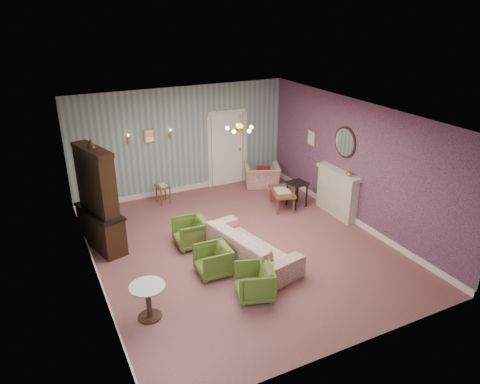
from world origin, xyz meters
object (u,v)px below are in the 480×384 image
olive_chair_c (191,231)px  side_table_black (297,194)px  olive_chair_a (255,281)px  sofa_chintz (249,241)px  pedestal_table (149,302)px  olive_chair_b (213,259)px  dresser (97,196)px  fireplace (337,193)px  coffee_table (282,199)px  wingback_chair (262,172)px

olive_chair_c → side_table_black: 3.24m
olive_chair_c → side_table_black: size_ratio=1.02×
olive_chair_a → sofa_chintz: bearing=175.3°
pedestal_table → side_table_black: bearing=29.9°
olive_chair_b → side_table_black: bearing=123.6°
olive_chair_c → side_table_black: (3.17, 0.70, -0.01)m
olive_chair_c → dresser: bearing=-112.2°
side_table_black → fireplace: bearing=-53.0°
olive_chair_b → fireplace: size_ratio=0.46×
side_table_black → coffee_table: bearing=165.2°
olive_chair_c → olive_chair_a: bearing=12.3°
pedestal_table → wingback_chair: bearing=43.5°
olive_chair_b → fireplace: bearing=108.5°
olive_chair_b → wingback_chair: bearing=141.6°
dresser → fireplace: 5.62m
olive_chair_a → fireplace: fireplace is taller
olive_chair_a → olive_chair_c: 2.27m
olive_chair_a → side_table_black: side_table_black is taller
dresser → fireplace: dresser is taller
fireplace → coffee_table: size_ratio=1.50×
olive_chair_b → wingback_chair: size_ratio=0.67×
dresser → wingback_chair: bearing=1.5°
olive_chair_a → pedestal_table: olive_chair_a is taller
coffee_table → pedestal_table: bearing=-147.0°
wingback_chair → dresser: size_ratio=0.41×
sofa_chintz → olive_chair_a: bearing=144.4°
olive_chair_c → fireplace: bearing=91.0°
dresser → sofa_chintz: bearing=-52.3°
olive_chair_a → dresser: (-2.10, 3.04, 0.85)m
dresser → coffee_table: bearing=-16.0°
olive_chair_b → coffee_table: 3.45m
wingback_chair → fireplace: bearing=129.8°
fireplace → olive_chair_a: bearing=-148.3°
pedestal_table → dresser: bearing=95.0°
wingback_chair → fireplace: (0.76, -2.42, 0.16)m
olive_chair_a → side_table_black: (2.79, 2.94, 0.00)m
olive_chair_a → wingback_chair: 5.26m
olive_chair_b → olive_chair_a: bearing=22.7°
sofa_chintz → fireplace: bearing=-84.3°
sofa_chintz → coffee_table: (1.93, 1.89, -0.21)m
side_table_black → dresser: bearing=178.8°
wingback_chair → coffee_table: bearing=103.2°
olive_chair_c → pedestal_table: (-1.48, -1.97, -0.02)m
olive_chair_b → wingback_chair: (3.03, 3.53, 0.10)m
olive_chair_b → sofa_chintz: bearing=101.6°
olive_chair_a → sofa_chintz: (0.49, 1.15, 0.12)m
sofa_chintz → side_table_black: sofa_chintz is taller
olive_chair_a → dresser: size_ratio=0.28×
olive_chair_b → coffee_table: (2.79, 2.03, -0.09)m
dresser → coffee_table: size_ratio=2.55×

